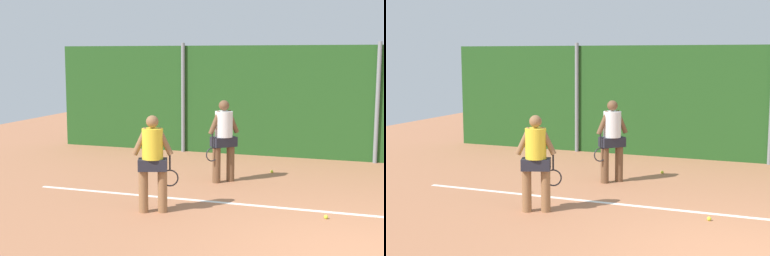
% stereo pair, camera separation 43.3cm
% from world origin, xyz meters
% --- Properties ---
extents(ground_plane, '(26.27, 26.27, 0.00)m').
position_xyz_m(ground_plane, '(0.00, 1.97, 0.00)').
color(ground_plane, '#B2704C').
extents(fence_post_left, '(0.10, 0.10, 2.86)m').
position_xyz_m(fence_post_left, '(-4.85, 6.52, 1.43)').
color(fence_post_left, gray).
rests_on(fence_post_left, ground_plane).
extents(court_baseline_paint, '(12.28, 0.10, 0.01)m').
position_xyz_m(court_baseline_paint, '(0.00, 1.97, 0.00)').
color(court_baseline_paint, white).
rests_on(court_baseline_paint, ground_plane).
extents(player_foreground_near, '(0.70, 0.42, 1.60)m').
position_xyz_m(player_foreground_near, '(-3.43, 1.07, 0.89)').
color(player_foreground_near, '#8C603D').
rests_on(player_foreground_near, ground_plane).
extents(player_midcourt, '(0.55, 0.62, 1.66)m').
position_xyz_m(player_midcourt, '(-2.91, 3.49, 0.93)').
color(player_midcourt, brown).
rests_on(player_midcourt, ground_plane).
extents(tennis_ball_0, '(0.07, 0.07, 0.07)m').
position_xyz_m(tennis_ball_0, '(-2.13, 4.64, 0.03)').
color(tennis_ball_0, '#CCDB33').
rests_on(tennis_ball_0, ground_plane).
extents(tennis_ball_1, '(0.07, 0.07, 0.07)m').
position_xyz_m(tennis_ball_1, '(-0.71, 1.58, 0.03)').
color(tennis_ball_1, '#CCDB33').
rests_on(tennis_ball_1, ground_plane).
extents(tennis_ball_5, '(0.07, 0.07, 0.07)m').
position_xyz_m(tennis_ball_5, '(-4.09, 2.15, 0.03)').
color(tennis_ball_5, '#CCDB33').
rests_on(tennis_ball_5, ground_plane).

